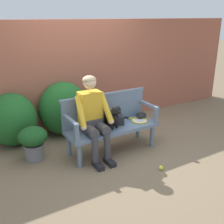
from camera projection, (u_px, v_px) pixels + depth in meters
ground_plane at (112, 150)px, 4.52m from camera, size 40.00×40.00×0.00m
brick_garden_fence at (75, 74)px, 5.33m from camera, size 8.00×0.30×2.08m
hedge_bush_far_right at (12, 120)px, 4.60m from camera, size 0.84×0.81×0.92m
hedge_bush_far_left at (64, 108)px, 5.02m from camera, size 0.93×0.78×1.01m
garden_bench at (112, 130)px, 4.39m from camera, size 1.52×0.53×0.44m
bench_backrest at (105, 108)px, 4.48m from camera, size 1.56×0.06×0.50m
bench_armrest_left_end at (73, 125)px, 3.89m from camera, size 0.06×0.53×0.28m
bench_armrest_right_end at (151, 109)px, 4.58m from camera, size 0.06×0.53×0.28m
person_seated at (92, 115)px, 4.10m from camera, size 0.56×0.67×1.31m
dog_on_bench at (112, 116)px, 4.26m from camera, size 0.23×0.40×0.40m
tennis_racket at (138, 120)px, 4.61m from camera, size 0.42×0.56×0.03m
baseball_glove at (141, 115)px, 4.73m from camera, size 0.27×0.25×0.09m
sports_bag at (115, 120)px, 4.45m from camera, size 0.33×0.28×0.14m
tennis_ball at (161, 168)px, 3.95m from camera, size 0.07×0.07×0.07m
potted_plant at (33, 141)px, 4.15m from camera, size 0.45×0.45×0.54m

